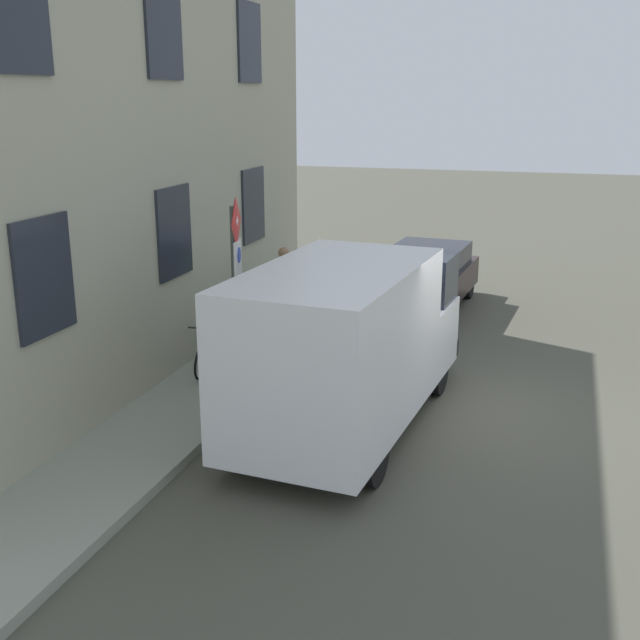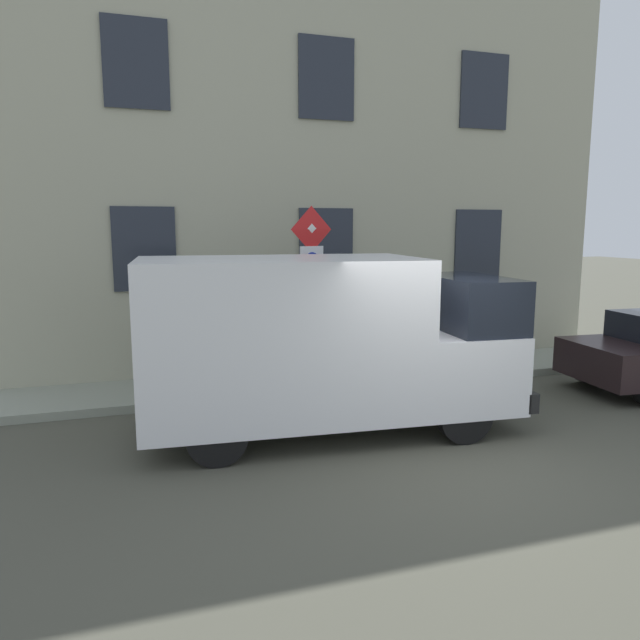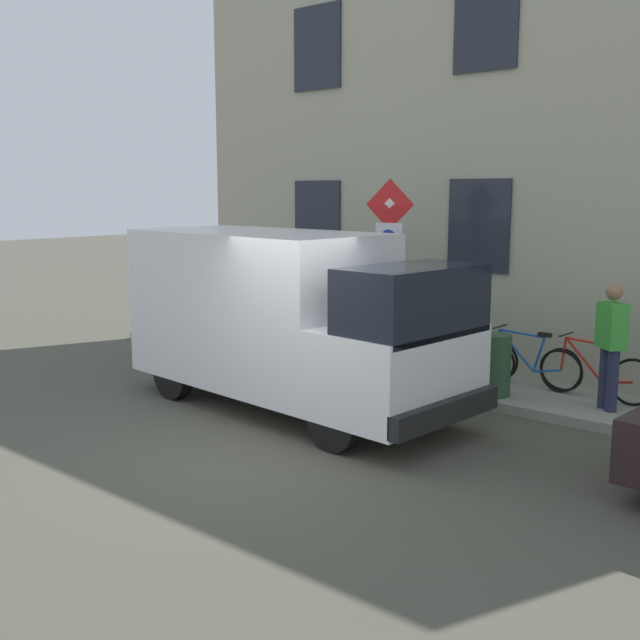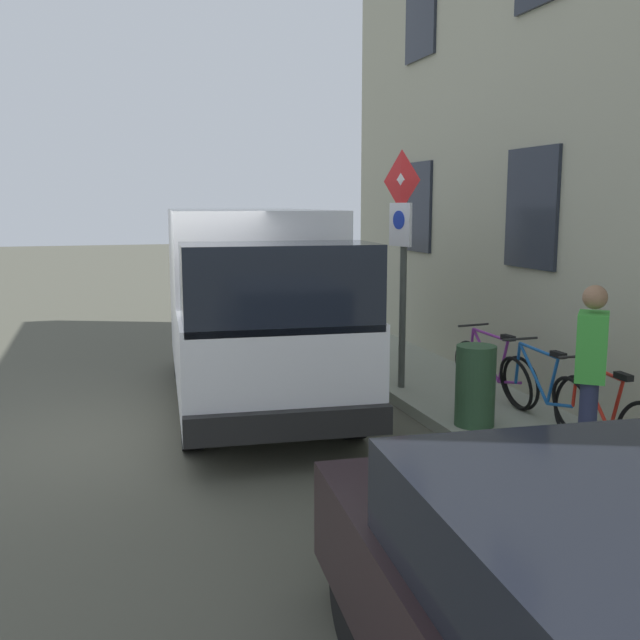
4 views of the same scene
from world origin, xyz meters
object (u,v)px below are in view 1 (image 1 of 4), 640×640
(bicycle_purple, at_px, (212,349))
(litter_bin, at_px, (272,333))
(parked_hatchback, at_px, (424,276))
(bicycle_red, at_px, (257,317))
(delivery_van, at_px, (350,340))
(bicycle_blue, at_px, (236,332))
(pedestrian, at_px, (284,287))
(sign_post_stacked, at_px, (237,268))

(bicycle_purple, xyz_separation_m, litter_bin, (-0.76, -0.90, 0.08))
(parked_hatchback, xyz_separation_m, bicycle_red, (2.67, 3.53, -0.22))
(bicycle_red, bearing_deg, litter_bin, 35.80)
(delivery_van, bearing_deg, bicycle_blue, 54.63)
(bicycle_blue, relative_size, pedestrian, 1.00)
(delivery_van, distance_m, bicycle_purple, 3.20)
(sign_post_stacked, xyz_separation_m, pedestrian, (0.45, -3.31, -1.09))
(bicycle_purple, relative_size, litter_bin, 1.90)
(bicycle_red, distance_m, bicycle_blue, 1.04)
(parked_hatchback, bearing_deg, bicycle_blue, -26.09)
(bicycle_red, bearing_deg, delivery_van, 42.44)
(bicycle_blue, height_order, litter_bin, litter_bin)
(bicycle_blue, bearing_deg, delivery_van, 49.01)
(sign_post_stacked, bearing_deg, bicycle_red, -73.14)
(delivery_van, height_order, litter_bin, delivery_van)
(bicycle_red, height_order, litter_bin, litter_bin)
(parked_hatchback, distance_m, bicycle_red, 4.43)
(delivery_van, distance_m, parked_hatchback, 6.94)
(bicycle_blue, xyz_separation_m, litter_bin, (-0.76, 0.14, 0.08))
(bicycle_purple, bearing_deg, parked_hatchback, 148.60)
(bicycle_purple, bearing_deg, pedestrian, 163.60)
(delivery_van, relative_size, pedestrian, 3.18)
(sign_post_stacked, height_order, litter_bin, sign_post_stacked)
(sign_post_stacked, height_order, bicycle_blue, sign_post_stacked)
(parked_hatchback, distance_m, litter_bin, 5.08)
(sign_post_stacked, relative_size, bicycle_purple, 1.75)
(sign_post_stacked, distance_m, parked_hatchback, 6.89)
(bicycle_red, bearing_deg, sign_post_stacked, 19.65)
(parked_hatchback, xyz_separation_m, bicycle_purple, (2.67, 5.61, -0.22))
(sign_post_stacked, bearing_deg, bicycle_purple, -44.76)
(pedestrian, bearing_deg, bicycle_blue, -68.72)
(sign_post_stacked, relative_size, pedestrian, 1.74)
(pedestrian, bearing_deg, bicycle_purple, -61.22)
(sign_post_stacked, relative_size, parked_hatchback, 0.73)
(bicycle_blue, distance_m, litter_bin, 0.78)
(sign_post_stacked, height_order, pedestrian, sign_post_stacked)
(delivery_van, bearing_deg, litter_bin, 47.27)
(sign_post_stacked, height_order, parked_hatchback, sign_post_stacked)
(bicycle_red, distance_m, pedestrian, 0.79)
(sign_post_stacked, relative_size, bicycle_blue, 1.75)
(sign_post_stacked, distance_m, bicycle_purple, 2.08)
(delivery_van, relative_size, litter_bin, 6.08)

